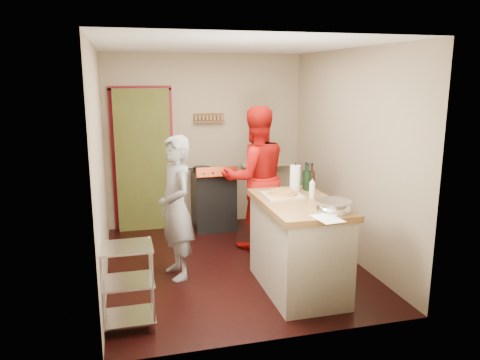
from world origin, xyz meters
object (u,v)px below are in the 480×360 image
wire_shelving (127,283)px  person_red (255,178)px  stove (213,200)px  island (299,244)px  person_stripe (176,208)px

wire_shelving → person_red: person_red is taller
stove → island: (0.47, -2.28, 0.07)m
wire_shelving → person_stripe: person_stripe is taller
wire_shelving → person_red: 2.51m
stove → wire_shelving: stove is taller
person_red → person_stripe: bearing=28.0°
stove → person_red: bearing=-65.4°
stove → wire_shelving: bearing=-116.9°
wire_shelving → island: bearing=10.9°
person_stripe → wire_shelving: bearing=-42.4°
person_red → island: bearing=88.3°
wire_shelving → person_stripe: 1.24m
stove → person_stripe: person_stripe is taller
stove → person_stripe: bearing=-115.0°
stove → person_red: person_red is taller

